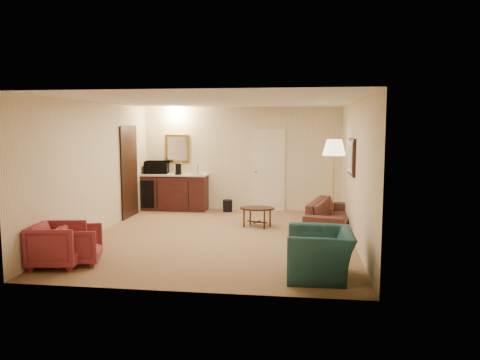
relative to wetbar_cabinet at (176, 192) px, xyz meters
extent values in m
plane|color=olive|center=(1.65, -2.72, -0.46)|extent=(6.00, 6.00, 0.00)
cube|color=beige|center=(1.65, 0.28, 0.84)|extent=(5.00, 0.02, 2.60)
cube|color=beige|center=(-0.85, -2.72, 0.84)|extent=(0.02, 6.00, 2.60)
cube|color=beige|center=(4.15, -2.72, 0.84)|extent=(0.02, 6.00, 2.60)
cube|color=white|center=(1.65, -2.72, 2.14)|extent=(5.00, 6.00, 0.02)
cube|color=beige|center=(2.35, 0.25, 0.56)|extent=(0.82, 0.06, 2.05)
cube|color=black|center=(-0.82, -1.02, 0.59)|extent=(0.06, 0.98, 2.10)
cube|color=gold|center=(0.00, 0.25, 1.09)|extent=(0.62, 0.04, 0.72)
cube|color=black|center=(4.11, -2.32, 1.09)|extent=(0.06, 0.90, 0.70)
cube|color=#351510|center=(0.00, 0.00, 0.00)|extent=(1.64, 0.58, 0.92)
imported|color=black|center=(3.80, -1.62, -0.07)|extent=(1.01, 2.08, 0.78)
imported|color=#1E4C4A|center=(3.45, -4.87, 0.00)|extent=(0.69, 1.05, 0.91)
imported|color=#973141|center=(-0.25, -4.72, -0.13)|extent=(0.75, 0.77, 0.66)
imported|color=#973141|center=(-0.50, -4.91, -0.09)|extent=(0.79, 0.82, 0.74)
cube|color=black|center=(2.25, -1.72, -0.25)|extent=(0.86, 0.72, 0.42)
cube|color=gold|center=(3.85, -1.32, 0.47)|extent=(0.64, 0.64, 1.86)
cylinder|color=black|center=(1.35, -0.07, -0.31)|extent=(0.30, 0.30, 0.30)
imported|color=black|center=(-0.50, 0.06, 0.66)|extent=(0.61, 0.38, 0.40)
cylinder|color=black|center=(0.12, -0.12, 0.60)|extent=(0.16, 0.16, 0.27)
camera|label=1|loc=(3.18, -11.43, 1.70)|focal=35.00mm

